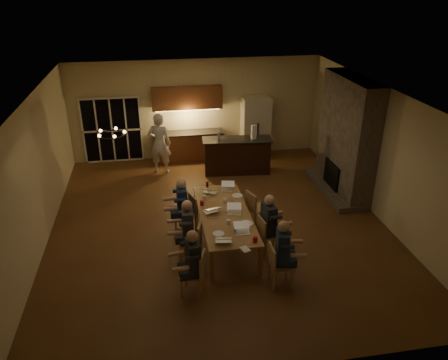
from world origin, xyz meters
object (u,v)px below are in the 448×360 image
at_px(chandelier, 111,134).
at_px(dining_table, 225,228).
at_px(person_right_mid, 268,224).
at_px(mug_mid, 225,201).
at_px(chair_right_near, 281,265).
at_px(standing_person, 160,144).
at_px(can_silver, 235,227).
at_px(bar_blender, 254,132).
at_px(person_left_mid, 188,230).
at_px(laptop_e, 210,188).
at_px(chair_left_near, 192,273).
at_px(chair_left_far, 185,214).
at_px(refrigerator, 255,127).
at_px(bar_island, 237,156).
at_px(laptop_d, 234,209).
at_px(mug_back, 204,197).
at_px(plate_far, 237,196).
at_px(redcup_mid, 202,203).
at_px(person_right_near, 282,252).
at_px(redcup_near, 255,239).
at_px(chair_right_far, 258,208).
at_px(person_left_far, 182,206).
at_px(person_left_near, 193,263).
at_px(mug_front, 228,222).
at_px(chair_right_mid, 270,235).
at_px(laptop_b, 242,228).
at_px(laptop_f, 228,186).
at_px(can_cola, 207,184).
at_px(chair_left_mid, 191,242).
at_px(bar_bottle, 219,136).
at_px(laptop_c, 211,207).
at_px(plate_left, 219,234).
at_px(plate_near, 247,224).

bearing_deg(chandelier, dining_table, 1.63).
relative_size(person_right_mid, mug_mid, 13.80).
relative_size(dining_table, chair_right_near, 3.19).
distance_m(dining_table, standing_person, 4.38).
bearing_deg(mug_mid, can_silver, -89.79).
bearing_deg(bar_blender, chandelier, -140.85).
bearing_deg(person_left_mid, person_right_mid, 90.01).
bearing_deg(standing_person, laptop_e, 124.63).
height_order(chair_left_near, chair_left_far, same).
xyz_separation_m(refrigerator, bar_island, (-0.86, -1.22, -0.46)).
height_order(laptop_d, mug_back, laptop_d).
bearing_deg(plate_far, redcup_mid, -160.96).
height_order(refrigerator, person_right_near, refrigerator).
bearing_deg(chair_left_near, redcup_near, 125.14).
xyz_separation_m(chair_right_far, person_left_far, (-1.82, -0.05, 0.24)).
bearing_deg(person_left_near, chair_right_near, 83.29).
bearing_deg(mug_front, laptop_d, 63.82).
distance_m(mug_front, bar_blender, 4.48).
relative_size(chair_right_far, person_right_near, 0.64).
bearing_deg(chair_right_mid, laptop_b, 105.14).
bearing_deg(laptop_f, chair_right_mid, -58.78).
height_order(standing_person, plate_far, standing_person).
distance_m(mug_front, plate_far, 1.30).
bearing_deg(person_right_near, can_cola, 29.94).
xyz_separation_m(chair_left_mid, chair_right_far, (1.75, 1.18, 0.00)).
distance_m(dining_table, laptop_d, 0.53).
height_order(can_silver, bar_bottle, bar_bottle).
xyz_separation_m(chair_left_far, laptop_c, (0.54, -0.50, 0.42)).
height_order(person_left_near, laptop_f, person_left_near).
height_order(dining_table, person_left_mid, person_left_mid).
bearing_deg(dining_table, bar_blender, 67.64).
bearing_deg(chair_right_near, laptop_c, 31.80).
height_order(person_left_near, laptop_e, person_left_near).
relative_size(standing_person, mug_front, 18.74).
bearing_deg(plate_left, mug_mid, 74.74).
relative_size(bar_island, chair_right_near, 2.32).
bearing_deg(mug_front, chandelier, 169.65).
xyz_separation_m(refrigerator, bar_bottle, (-1.40, -1.17, 0.20)).
bearing_deg(mug_mid, bar_blender, 65.96).
bearing_deg(person_left_mid, standing_person, -173.00).
bearing_deg(person_right_near, refrigerator, 1.50).
relative_size(refrigerator, chair_right_near, 2.25).
xyz_separation_m(chair_left_near, laptop_f, (1.17, 2.72, 0.42)).
xyz_separation_m(chair_right_mid, plate_far, (-0.45, 1.33, 0.31)).
height_order(person_left_far, chandelier, chandelier).
bearing_deg(chair_right_near, plate_far, 8.81).
bearing_deg(person_left_far, bar_bottle, 155.88).
xyz_separation_m(person_left_near, person_left_far, (-0.02, 2.22, 0.00)).
relative_size(chair_left_near, plate_near, 3.25).
xyz_separation_m(laptop_b, mug_mid, (-0.12, 1.36, -0.06)).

